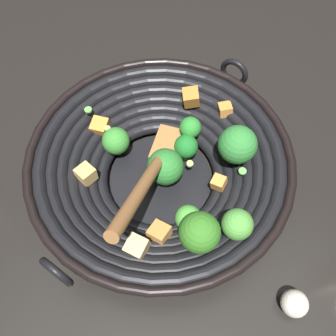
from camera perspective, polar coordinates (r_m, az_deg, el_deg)
The scene contains 3 objects.
ground_plane at distance 0.60m, azimuth -1.19°, elevation -2.09°, with size 4.00×4.00×0.00m, color black.
wok at distance 0.55m, azimuth -1.06°, elevation 0.51°, with size 0.44×0.41×0.19m.
garlic_bulb at distance 0.54m, azimuth 20.09°, elevation -20.20°, with size 0.04×0.04×0.04m, color silver.
Camera 1 is at (0.21, 0.17, 0.53)m, focal length 37.01 mm.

